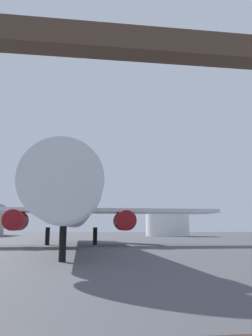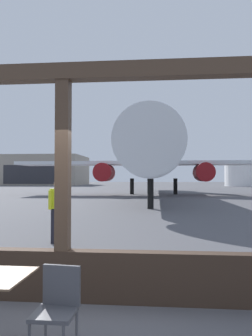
% 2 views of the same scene
% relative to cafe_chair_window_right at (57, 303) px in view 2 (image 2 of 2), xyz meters
% --- Properties ---
extents(ground_plane, '(220.00, 220.00, 0.00)m').
position_rel_cafe_chair_window_right_xyz_m(ground_plane, '(-0.40, 41.54, -0.54)').
color(ground_plane, '#4C4C51').
extents(window_frame, '(8.58, 0.24, 3.49)m').
position_rel_cafe_chair_window_right_xyz_m(window_frame, '(-0.40, 1.54, 0.65)').
color(window_frame, '#38281E').
rests_on(window_frame, ground).
extents(cafe_chair_window_right, '(0.43, 0.43, 0.90)m').
position_rel_cafe_chair_window_right_xyz_m(cafe_chair_window_right, '(0.00, 0.00, 0.00)').
color(cafe_chair_window_right, '#4C4C51').
rests_on(cafe_chair_window_right, ground).
extents(airplane, '(29.42, 36.40, 10.63)m').
position_rel_cafe_chair_window_right_xyz_m(airplane, '(0.61, 30.58, 3.14)').
color(airplane, silver).
rests_on(airplane, ground).
extents(ground_crew_worker, '(0.41, 0.45, 1.74)m').
position_rel_cafe_chair_window_right_xyz_m(ground_crew_worker, '(-1.74, 5.68, 0.36)').
color(ground_crew_worker, black).
rests_on(ground_crew_worker, ground).
extents(distant_hangar, '(21.04, 16.77, 7.70)m').
position_rel_cafe_chair_window_right_xyz_m(distant_hangar, '(-29.10, 82.79, 3.30)').
color(distant_hangar, '#9E9384').
rests_on(distant_hangar, ground).
extents(fuel_storage_tank, '(9.63, 9.63, 5.13)m').
position_rel_cafe_chair_window_right_xyz_m(fuel_storage_tank, '(20.78, 71.55, 2.02)').
color(fuel_storage_tank, white).
rests_on(fuel_storage_tank, ground).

